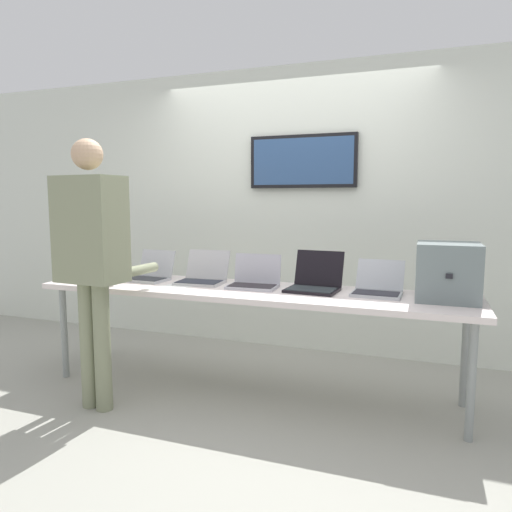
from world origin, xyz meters
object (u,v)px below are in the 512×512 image
at_px(equipment_box, 448,272).
at_px(laptop_station_3, 254,280).
at_px(laptop_station_0, 105,269).
at_px(laptop_station_2, 203,276).
at_px(laptop_station_4, 315,282).
at_px(laptop_station_5, 378,287).
at_px(person, 92,248).
at_px(laptop_station_1, 151,273).
at_px(workbench, 249,295).

bearing_deg(equipment_box, laptop_station_3, -179.89).
relative_size(laptop_station_0, laptop_station_2, 0.92).
bearing_deg(laptop_station_4, laptop_station_5, 0.41).
height_order(laptop_station_2, person, person).
relative_size(laptop_station_1, laptop_station_3, 0.92).
bearing_deg(laptop_station_3, laptop_station_4, 4.60).
distance_m(laptop_station_2, laptop_station_5, 1.32).
relative_size(laptop_station_0, laptop_station_3, 0.92).
xyz_separation_m(equipment_box, laptop_station_4, (-0.87, 0.03, -0.12)).
height_order(equipment_box, person, person).
distance_m(laptop_station_1, laptop_station_2, 0.45).
xyz_separation_m(laptop_station_0, laptop_station_3, (1.35, -0.03, -0.00)).
height_order(laptop_station_3, person, person).
bearing_deg(laptop_station_0, laptop_station_3, -1.23).
xyz_separation_m(equipment_box, laptop_station_2, (-1.76, 0.03, -0.13)).
xyz_separation_m(equipment_box, laptop_station_0, (-2.67, 0.03, -0.12)).
bearing_deg(laptop_station_1, workbench, -5.21).
relative_size(equipment_box, person, 0.21).
distance_m(workbench, laptop_station_2, 0.45).
bearing_deg(laptop_station_3, laptop_station_0, 178.77).
bearing_deg(person, laptop_station_5, 22.59).
bearing_deg(laptop_station_5, laptop_station_3, -177.48).
bearing_deg(laptop_station_1, equipment_box, -0.10).
xyz_separation_m(laptop_station_1, person, (0.01, -0.70, 0.27)).
xyz_separation_m(laptop_station_0, person, (0.47, -0.72, 0.27)).
height_order(laptop_station_1, person, person).
distance_m(workbench, laptop_station_5, 0.91).
height_order(laptop_station_0, laptop_station_1, laptop_station_0).
xyz_separation_m(laptop_station_4, laptop_station_5, (0.44, 0.00, -0.01)).
relative_size(laptop_station_1, person, 0.19).
height_order(laptop_station_2, laptop_station_3, laptop_station_2).
bearing_deg(equipment_box, laptop_station_4, 177.81).
height_order(laptop_station_3, laptop_station_4, laptop_station_4).
distance_m(laptop_station_3, laptop_station_4, 0.45).
bearing_deg(laptop_station_2, laptop_station_3, -4.55).
distance_m(workbench, laptop_station_3, 0.13).
height_order(laptop_station_0, person, person).
bearing_deg(workbench, person, -144.33).
height_order(laptop_station_1, laptop_station_3, laptop_station_3).
bearing_deg(person, laptop_station_0, 122.95).
height_order(workbench, person, person).
relative_size(workbench, laptop_station_2, 8.58).
bearing_deg(laptop_station_4, laptop_station_1, -178.74).
xyz_separation_m(workbench, laptop_station_4, (0.46, 0.11, 0.11)).
bearing_deg(laptop_station_0, laptop_station_4, 0.22).
bearing_deg(laptop_station_5, laptop_station_1, -178.95).
xyz_separation_m(laptop_station_3, person, (-0.88, -0.70, 0.27)).
bearing_deg(laptop_station_3, laptop_station_2, 175.45).
bearing_deg(laptop_station_5, laptop_station_4, -179.59).
xyz_separation_m(laptop_station_2, laptop_station_4, (0.89, 0.00, 0.01)).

